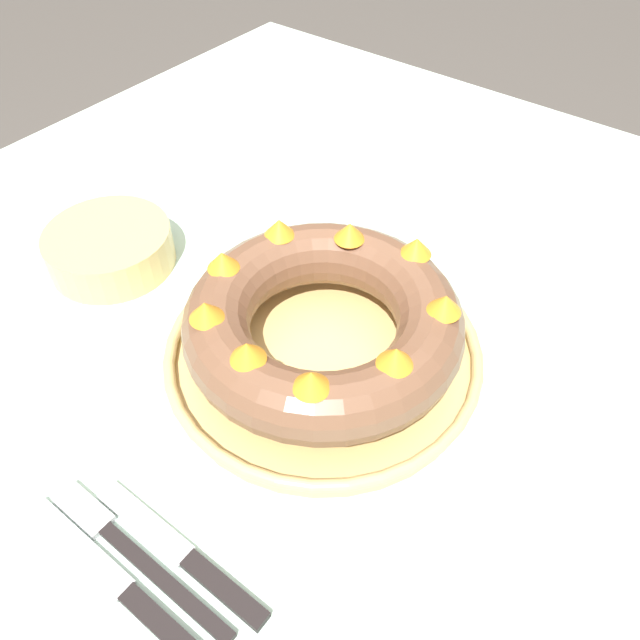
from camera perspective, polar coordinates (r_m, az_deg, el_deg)
ground_plane at (r=1.33m, az=0.84°, el=-24.47°), size 8.00×8.00×0.00m
dining_table at (r=0.73m, az=1.40°, el=-6.70°), size 1.29×1.30×0.75m
serving_dish at (r=0.65m, az=0.00°, el=-2.87°), size 0.33×0.33×0.03m
bundt_cake at (r=0.61m, az=-0.00°, el=0.09°), size 0.28×0.28×0.08m
fork at (r=0.57m, az=-17.20°, el=-19.31°), size 0.02×0.20×0.01m
serving_knife at (r=0.55m, az=-17.00°, el=-22.92°), size 0.02×0.22×0.01m
cake_knife at (r=0.55m, az=-11.79°, el=-20.72°), size 0.02×0.19×0.01m
side_bowl at (r=0.80m, az=-18.65°, el=6.27°), size 0.15×0.15×0.05m
napkin at (r=0.84m, az=10.05°, el=8.80°), size 0.18×0.14×0.00m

